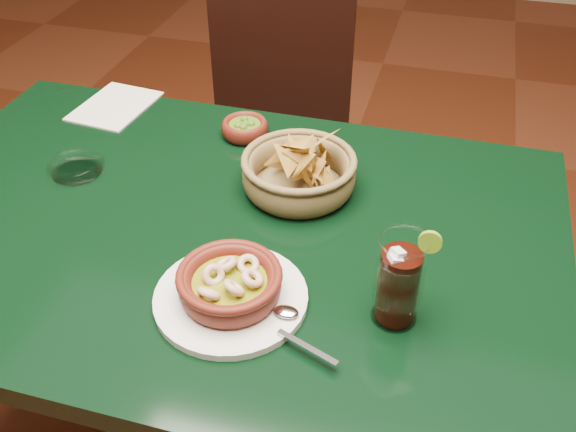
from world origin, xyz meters
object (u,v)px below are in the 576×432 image
(shrimp_plate, at_px, (230,287))
(chip_basket, at_px, (299,172))
(cola_drink, at_px, (399,281))
(dining_table, at_px, (218,265))
(dining_chair, at_px, (274,132))

(shrimp_plate, bearing_deg, chip_basket, 85.15)
(cola_drink, bearing_deg, dining_table, 158.00)
(dining_table, xyz_separation_m, chip_basket, (0.12, 0.14, 0.14))
(dining_chair, xyz_separation_m, cola_drink, (0.44, -0.84, 0.32))
(dining_chair, distance_m, shrimp_plate, 0.94)
(dining_table, distance_m, shrimp_plate, 0.23)
(dining_chair, height_order, chip_basket, dining_chair)
(dining_table, distance_m, chip_basket, 0.23)
(chip_basket, bearing_deg, shrimp_plate, -94.85)
(chip_basket, height_order, cola_drink, cola_drink)
(dining_table, bearing_deg, cola_drink, -22.00)
(dining_table, xyz_separation_m, dining_chair, (-0.10, 0.71, -0.15))
(chip_basket, bearing_deg, dining_table, -131.19)
(dining_chair, xyz_separation_m, chip_basket, (0.22, -0.57, 0.28))
(dining_table, height_order, chip_basket, chip_basket)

